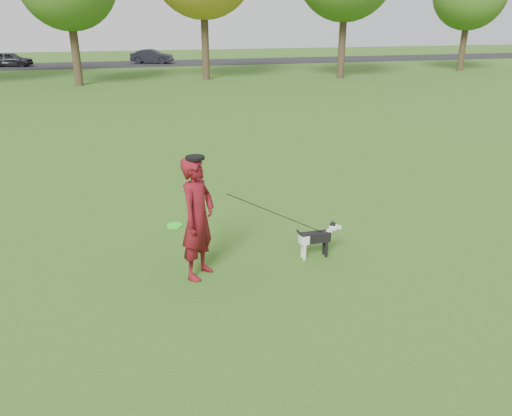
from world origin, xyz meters
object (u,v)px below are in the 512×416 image
object	(u,v)px
car_mid	(152,56)
dog	(318,236)
man	(198,218)
car_left	(11,59)

from	to	relation	value
car_mid	dog	bearing A→B (deg)	-160.76
man	car_mid	bearing A→B (deg)	35.95
man	dog	size ratio (longest dim) A/B	2.35
car_left	car_mid	size ratio (longest dim) A/B	0.94
car_left	car_mid	bearing A→B (deg)	-77.09
man	car_mid	xyz separation A→B (m)	(2.47, 40.20, -0.35)
dog	man	bearing A→B (deg)	-177.01
dog	car_left	world-z (taller)	car_left
man	car_mid	distance (m)	40.28
dog	car_left	bearing A→B (deg)	105.63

